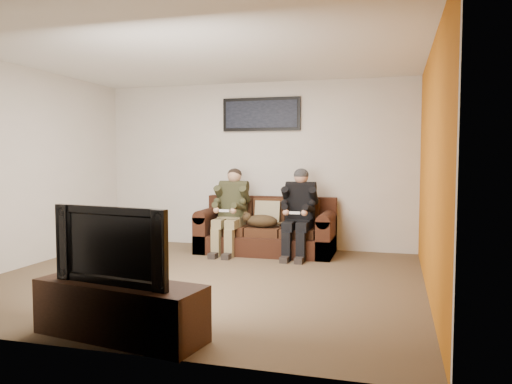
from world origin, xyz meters
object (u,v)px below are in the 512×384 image
(person_right, at_px, (299,208))
(cat, at_px, (260,221))
(television, at_px, (119,244))
(sofa, at_px, (267,232))
(person_left, at_px, (231,206))
(tv_stand, at_px, (120,310))
(framed_poster, at_px, (261,114))

(person_right, xyz_separation_m, cat, (-0.56, -0.06, -0.20))
(cat, bearing_deg, television, -93.13)
(sofa, height_order, person_left, person_left)
(person_right, distance_m, tv_stand, 3.71)
(framed_poster, bearing_deg, cat, -75.79)
(person_left, distance_m, tv_stand, 3.65)
(television, bearing_deg, sofa, 95.94)
(television, bearing_deg, person_right, 87.74)
(person_right, bearing_deg, framed_poster, 141.90)
(person_left, height_order, television, person_left)
(cat, height_order, tv_stand, cat)
(framed_poster, bearing_deg, tv_stand, -90.50)
(sofa, bearing_deg, person_left, -162.04)
(tv_stand, bearing_deg, person_left, 103.95)
(framed_poster, distance_m, television, 4.38)
(tv_stand, xyz_separation_m, television, (0.00, 0.00, 0.53))
(person_left, bearing_deg, television, -85.57)
(person_right, xyz_separation_m, television, (-0.75, -3.61, 0.05))
(sofa, xyz_separation_m, cat, (-0.04, -0.23, 0.19))
(tv_stand, bearing_deg, framed_poster, 99.02)
(sofa, height_order, television, television)
(tv_stand, bearing_deg, sofa, 95.94)
(person_left, relative_size, tv_stand, 0.89)
(television, bearing_deg, tv_stand, -80.48)
(cat, bearing_deg, framed_poster, 104.21)
(person_left, distance_m, framed_poster, 1.54)
(person_left, xyz_separation_m, television, (0.28, -3.60, 0.05))
(sofa, distance_m, person_left, 0.67)
(framed_poster, relative_size, television, 1.18)
(cat, relative_size, framed_poster, 0.53)
(person_left, distance_m, person_right, 1.03)
(sofa, bearing_deg, tv_stand, -93.58)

